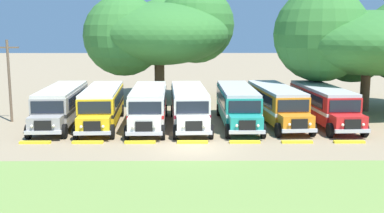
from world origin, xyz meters
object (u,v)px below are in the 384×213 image
parked_bus_slot_3 (189,104)px  broad_shade_tree (160,32)px  secondary_tree (364,41)px  parked_bus_slot_6 (323,103)px  parked_bus_slot_2 (149,104)px  parked_bus_slot_5 (276,103)px  parked_bus_slot_4 (237,104)px  utility_pole (9,78)px  parked_bus_slot_1 (102,104)px  parked_bus_slot_0 (61,104)px

parked_bus_slot_3 → broad_shade_tree: (-2.86, 11.81, 5.38)m
parked_bus_slot_3 → secondary_tree: size_ratio=0.66×
parked_bus_slot_6 → broad_shade_tree: 18.30m
parked_bus_slot_2 → parked_bus_slot_5: 9.94m
parked_bus_slot_3 → parked_bus_slot_6: size_ratio=1.00×
parked_bus_slot_4 → secondary_tree: 14.03m
parked_bus_slot_2 → utility_pole: 11.23m
parked_bus_slot_1 → parked_bus_slot_2: bearing=84.3°
parked_bus_slot_1 → utility_pole: bearing=-102.2°
parked_bus_slot_1 → utility_pole: size_ratio=1.69×
parked_bus_slot_4 → parked_bus_slot_6: bearing=91.4°
parked_bus_slot_2 → broad_shade_tree: 13.12m
parked_bus_slot_1 → parked_bus_slot_2: (3.56, -0.13, 0.00)m
parked_bus_slot_1 → broad_shade_tree: broad_shade_tree is taller
parked_bus_slot_0 → parked_bus_slot_3: 9.85m
utility_pole → parked_bus_slot_2: bearing=-6.5°
parked_bus_slot_6 → secondary_tree: bearing=135.2°
parked_bus_slot_1 → parked_bus_slot_2: 3.57m
parked_bus_slot_3 → parked_bus_slot_6: bearing=89.5°
parked_bus_slot_6 → parked_bus_slot_1: bearing=-92.1°
parked_bus_slot_1 → parked_bus_slot_4: 10.41m
parked_bus_slot_3 → parked_bus_slot_4: (3.75, 0.23, 0.00)m
utility_pole → broad_shade_tree: bearing=43.6°
parked_bus_slot_5 → broad_shade_tree: (-9.68, 11.21, 5.38)m
parked_bus_slot_1 → parked_bus_slot_3: bearing=86.6°
parked_bus_slot_5 → broad_shade_tree: broad_shade_tree is taller
parked_bus_slot_2 → secondary_tree: (18.62, 6.43, 4.61)m
broad_shade_tree → secondary_tree: size_ratio=0.89×
parked_bus_slot_0 → parked_bus_slot_2: same height
parked_bus_slot_6 → secondary_tree: secondary_tree is taller
parked_bus_slot_2 → parked_bus_slot_3: bearing=91.1°
broad_shade_tree → parked_bus_slot_3: bearing=-76.4°
parked_bus_slot_4 → parked_bus_slot_6: (6.71, 0.25, 0.00)m
parked_bus_slot_0 → parked_bus_slot_5: (16.67, 0.41, 0.00)m
parked_bus_slot_0 → parked_bus_slot_6: (20.30, 0.28, 0.00)m
parked_bus_slot_6 → utility_pole: size_ratio=1.69×
broad_shade_tree → parked_bus_slot_0: bearing=-121.0°
secondary_tree → parked_bus_slot_3: bearing=-158.0°
parked_bus_slot_5 → utility_pole: (-20.91, 0.50, 1.89)m
parked_bus_slot_0 → parked_bus_slot_1: 3.19m
parked_bus_slot_1 → parked_bus_slot_2: same height
parked_bus_slot_0 → broad_shade_tree: broad_shade_tree is taller
parked_bus_slot_0 → utility_pole: 4.74m
parked_bus_slot_5 → secondary_tree: 11.37m
parked_bus_slot_2 → secondary_tree: bearing=107.4°
parked_bus_slot_3 → broad_shade_tree: 13.29m
parked_bus_slot_3 → utility_pole: (-14.09, 1.10, 1.89)m
parked_bus_slot_0 → parked_bus_slot_2: (6.75, -0.34, 0.00)m
parked_bus_slot_6 → utility_pole: bearing=-95.2°
parked_bus_slot_3 → secondary_tree: 17.38m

